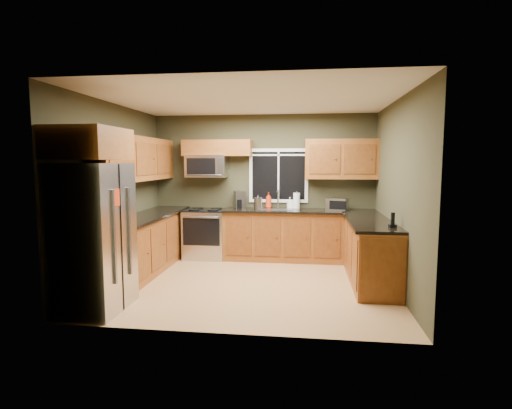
% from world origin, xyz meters
% --- Properties ---
extents(floor, '(4.20, 4.20, 0.00)m').
position_xyz_m(floor, '(0.00, 0.00, 0.00)').
color(floor, '#AF7E4D').
rests_on(floor, ground).
extents(ceiling, '(4.20, 4.20, 0.00)m').
position_xyz_m(ceiling, '(0.00, 0.00, 2.70)').
color(ceiling, white).
rests_on(ceiling, back_wall).
extents(back_wall, '(4.20, 0.00, 4.20)m').
position_xyz_m(back_wall, '(0.00, 1.80, 1.35)').
color(back_wall, '#353320').
rests_on(back_wall, ground).
extents(front_wall, '(4.20, 0.00, 4.20)m').
position_xyz_m(front_wall, '(0.00, -1.80, 1.35)').
color(front_wall, '#353320').
rests_on(front_wall, ground).
extents(left_wall, '(0.00, 3.60, 3.60)m').
position_xyz_m(left_wall, '(-2.10, 0.00, 1.35)').
color(left_wall, '#353320').
rests_on(left_wall, ground).
extents(right_wall, '(0.00, 3.60, 3.60)m').
position_xyz_m(right_wall, '(2.10, 0.00, 1.35)').
color(right_wall, '#353320').
rests_on(right_wall, ground).
extents(window, '(1.12, 0.03, 1.02)m').
position_xyz_m(window, '(0.30, 1.78, 1.55)').
color(window, white).
rests_on(window, back_wall).
extents(base_cabinets_left, '(0.60, 2.65, 0.90)m').
position_xyz_m(base_cabinets_left, '(-1.80, 0.48, 0.45)').
color(base_cabinets_left, brown).
rests_on(base_cabinets_left, ground).
extents(countertop_left, '(0.65, 2.65, 0.04)m').
position_xyz_m(countertop_left, '(-1.78, 0.48, 0.92)').
color(countertop_left, black).
rests_on(countertop_left, base_cabinets_left).
extents(base_cabinets_back, '(2.17, 0.60, 0.90)m').
position_xyz_m(base_cabinets_back, '(0.42, 1.50, 0.45)').
color(base_cabinets_back, brown).
rests_on(base_cabinets_back, ground).
extents(countertop_back, '(2.17, 0.65, 0.04)m').
position_xyz_m(countertop_back, '(0.42, 1.48, 0.92)').
color(countertop_back, black).
rests_on(countertop_back, base_cabinets_back).
extents(base_cabinets_peninsula, '(0.60, 2.52, 0.90)m').
position_xyz_m(base_cabinets_peninsula, '(1.80, 0.54, 0.45)').
color(base_cabinets_peninsula, brown).
rests_on(base_cabinets_peninsula, ground).
extents(countertop_peninsula, '(0.65, 2.50, 0.04)m').
position_xyz_m(countertop_peninsula, '(1.78, 0.55, 0.92)').
color(countertop_peninsula, black).
rests_on(countertop_peninsula, base_cabinets_peninsula).
extents(upper_cabinets_left, '(0.33, 2.65, 0.72)m').
position_xyz_m(upper_cabinets_left, '(-1.94, 0.48, 1.86)').
color(upper_cabinets_left, brown).
rests_on(upper_cabinets_left, left_wall).
extents(upper_cabinets_back_left, '(1.30, 0.33, 0.30)m').
position_xyz_m(upper_cabinets_back_left, '(-0.85, 1.64, 2.07)').
color(upper_cabinets_back_left, brown).
rests_on(upper_cabinets_back_left, back_wall).
extents(upper_cabinets_back_right, '(1.30, 0.33, 0.72)m').
position_xyz_m(upper_cabinets_back_right, '(1.45, 1.64, 1.86)').
color(upper_cabinets_back_right, brown).
rests_on(upper_cabinets_back_right, back_wall).
extents(upper_cabinet_over_fridge, '(0.72, 0.90, 0.38)m').
position_xyz_m(upper_cabinet_over_fridge, '(-1.74, -1.30, 2.03)').
color(upper_cabinet_over_fridge, brown).
rests_on(upper_cabinet_over_fridge, left_wall).
extents(refrigerator, '(0.74, 0.90, 1.80)m').
position_xyz_m(refrigerator, '(-1.74, -1.30, 0.90)').
color(refrigerator, '#B7B7BC').
rests_on(refrigerator, ground).
extents(range, '(0.76, 0.69, 0.94)m').
position_xyz_m(range, '(-1.05, 1.47, 0.47)').
color(range, '#B7B7BC').
rests_on(range, ground).
extents(microwave, '(0.76, 0.41, 0.42)m').
position_xyz_m(microwave, '(-1.05, 1.61, 1.73)').
color(microwave, '#B7B7BC').
rests_on(microwave, back_wall).
extents(sink, '(0.60, 0.42, 0.36)m').
position_xyz_m(sink, '(0.30, 1.49, 0.95)').
color(sink, slate).
rests_on(sink, countertop_back).
extents(toaster_oven, '(0.43, 0.38, 0.22)m').
position_xyz_m(toaster_oven, '(1.38, 1.46, 1.05)').
color(toaster_oven, '#B7B7BC').
rests_on(toaster_oven, countertop_back).
extents(coffee_maker, '(0.26, 0.30, 0.32)m').
position_xyz_m(coffee_maker, '(-0.43, 1.64, 1.09)').
color(coffee_maker, slate).
rests_on(coffee_maker, countertop_back).
extents(kettle, '(0.18, 0.18, 0.27)m').
position_xyz_m(kettle, '(-0.05, 1.44, 1.07)').
color(kettle, '#B7B7BC').
rests_on(kettle, countertop_back).
extents(paper_towel_roll, '(0.15, 0.15, 0.32)m').
position_xyz_m(paper_towel_roll, '(0.65, 1.68, 1.09)').
color(paper_towel_roll, white).
rests_on(paper_towel_roll, countertop_back).
extents(soap_bottle_a, '(0.13, 0.13, 0.30)m').
position_xyz_m(soap_bottle_a, '(0.12, 1.70, 1.09)').
color(soap_bottle_a, red).
rests_on(soap_bottle_a, countertop_back).
extents(soap_bottle_b, '(0.12, 0.12, 0.21)m').
position_xyz_m(soap_bottle_b, '(0.52, 1.70, 1.04)').
color(soap_bottle_b, white).
rests_on(soap_bottle_b, countertop_back).
extents(cordless_phone, '(0.10, 0.10, 0.20)m').
position_xyz_m(cordless_phone, '(1.98, -0.32, 1.00)').
color(cordless_phone, black).
rests_on(cordless_phone, countertop_peninsula).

